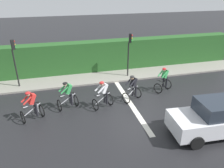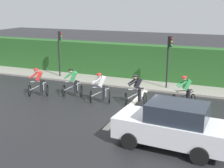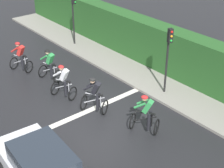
% 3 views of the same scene
% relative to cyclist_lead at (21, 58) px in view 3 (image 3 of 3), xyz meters
% --- Properties ---
extents(ground_plane, '(80.00, 80.00, 0.00)m').
position_rel_cyclist_lead_xyz_m(ground_plane, '(0.52, -5.90, -0.80)').
color(ground_plane, black).
extents(sidewalk_kerb, '(2.80, 24.99, 0.12)m').
position_rel_cyclist_lead_xyz_m(sidewalk_kerb, '(4.80, -3.90, -0.74)').
color(sidewalk_kerb, gray).
rests_on(sidewalk_kerb, ground).
extents(stone_wall_low, '(0.44, 24.99, 0.68)m').
position_rel_cyclist_lead_xyz_m(stone_wall_low, '(5.70, -3.90, -0.46)').
color(stone_wall_low, gray).
rests_on(stone_wall_low, ground).
extents(hedge_wall, '(1.10, 24.99, 2.47)m').
position_rel_cyclist_lead_xyz_m(hedge_wall, '(6.00, -3.90, 0.44)').
color(hedge_wall, '#265623').
rests_on(hedge_wall, ground).
extents(road_marking_stop_line, '(7.00, 0.30, 0.01)m').
position_rel_cyclist_lead_xyz_m(road_marking_stop_line, '(0.52, -5.51, -0.79)').
color(road_marking_stop_line, silver).
rests_on(road_marking_stop_line, ground).
extents(cyclist_lead, '(1.07, 1.27, 1.66)m').
position_rel_cyclist_lead_xyz_m(cyclist_lead, '(0.00, 0.00, 0.00)').
color(cyclist_lead, black).
rests_on(cyclist_lead, ground).
extents(cyclist_second, '(0.98, 1.24, 1.66)m').
position_rel_cyclist_lead_xyz_m(cyclist_second, '(0.69, -1.89, 0.00)').
color(cyclist_second, black).
rests_on(cyclist_second, ground).
extents(cyclist_mid, '(1.02, 1.25, 1.66)m').
position_rel_cyclist_lead_xyz_m(cyclist_mid, '(0.28, -3.85, 0.00)').
color(cyclist_mid, black).
rests_on(cyclist_mid, ground).
extents(cyclist_fourth, '(1.11, 1.27, 1.66)m').
position_rel_cyclist_lead_xyz_m(cyclist_fourth, '(0.65, -5.75, 0.00)').
color(cyclist_fourth, black).
rests_on(cyclist_fourth, ground).
extents(cyclist_trailing, '(1.09, 1.27, 1.66)m').
position_rel_cyclist_lead_xyz_m(cyclist_trailing, '(1.35, -8.18, 0.00)').
color(cyclist_trailing, black).
rests_on(cyclist_trailing, ground).
extents(traffic_light_near_crossing, '(0.25, 0.30, 3.34)m').
position_rel_cyclist_lead_xyz_m(traffic_light_near_crossing, '(4.15, -6.68, 1.43)').
color(traffic_light_near_crossing, black).
rests_on(traffic_light_near_crossing, ground).
extents(traffic_light_far_junction, '(0.26, 0.30, 3.34)m').
position_rel_cyclist_lead_xyz_m(traffic_light_far_junction, '(4.29, 1.18, 1.43)').
color(traffic_light_far_junction, black).
rests_on(traffic_light_far_junction, ground).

